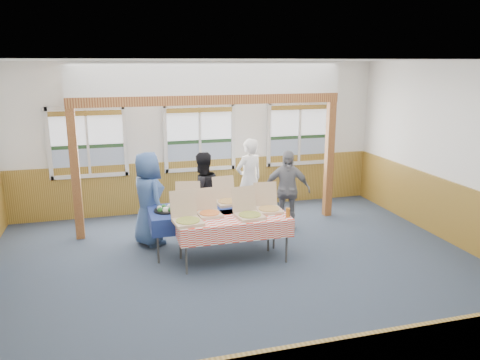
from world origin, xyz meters
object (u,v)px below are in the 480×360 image
object	(u,v)px
table_right	(233,220)
woman_black	(202,193)
woman_white	(249,180)
man_blue	(148,199)
table_left	(210,210)
person_grey	(287,190)

from	to	relation	value
table_right	woman_black	bearing A→B (deg)	93.32
table_right	woman_white	size ratio (longest dim) A/B	1.11
table_right	woman_black	distance (m)	1.43
woman_white	man_blue	world-z (taller)	woman_white
table_right	man_blue	bearing A→B (deg)	132.24
table_right	man_blue	size ratio (longest dim) A/B	1.13
woman_black	table_left	bearing A→B (deg)	72.45
woman_black	person_grey	world-z (taller)	woman_black
woman_white	man_blue	distance (m)	2.24
table_left	man_blue	distance (m)	1.14
table_left	woman_white	xyz separation A→B (m)	(1.10, 1.35, 0.14)
woman_white	woman_black	world-z (taller)	woman_white
table_left	woman_white	world-z (taller)	woman_white
table_left	person_grey	bearing A→B (deg)	42.73
table_left	woman_black	size ratio (longest dim) A/B	1.43
man_blue	person_grey	distance (m)	2.65
woman_black	man_blue	size ratio (longest dim) A/B	0.93
table_left	table_right	bearing A→B (deg)	-45.19
table_left	table_right	distance (m)	0.63
table_left	table_right	size ratio (longest dim) A/B	1.19
woman_white	man_blue	xyz separation A→B (m)	(-2.09, -0.81, -0.01)
table_left	table_right	xyz separation A→B (m)	(0.25, -0.58, -0.01)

